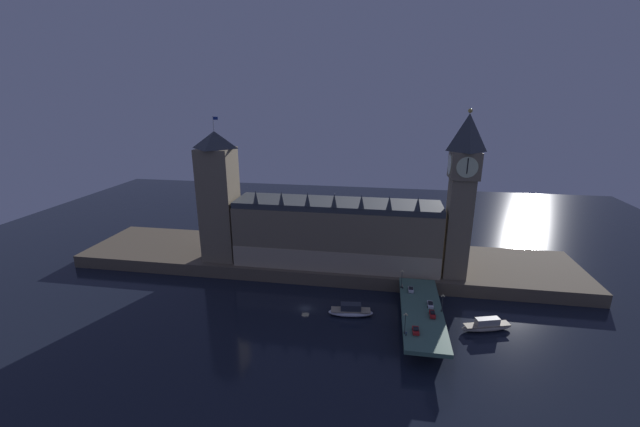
{
  "coord_description": "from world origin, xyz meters",
  "views": [
    {
      "loc": [
        26.0,
        -124.3,
        75.1
      ],
      "look_at": [
        2.17,
        20.0,
        30.5
      ],
      "focal_mm": 22.0,
      "sensor_mm": 36.0,
      "label": 1
    }
  ],
  "objects_px": {
    "street_lamp_near": "(405,321)",
    "boat_downstream": "(487,326)",
    "car_northbound_trail": "(416,330)",
    "street_lamp_mid": "(443,301)",
    "pedestrian_near_rail": "(406,333)",
    "pedestrian_far_rail": "(402,286)",
    "car_southbound_lead": "(432,314)",
    "car_northbound_lead": "(411,290)",
    "boat_upstream": "(351,311)",
    "victoria_tower": "(219,197)",
    "car_southbound_trail": "(430,304)",
    "street_lamp_far": "(402,277)",
    "clock_tower": "(462,192)"
  },
  "relations": [
    {
      "from": "street_lamp_far",
      "to": "street_lamp_near",
      "type": "bearing_deg",
      "value": -90.0
    },
    {
      "from": "car_northbound_trail",
      "to": "street_lamp_mid",
      "type": "bearing_deg",
      "value": 55.77
    },
    {
      "from": "car_southbound_trail",
      "to": "street_lamp_mid",
      "type": "distance_m",
      "value": 5.44
    },
    {
      "from": "car_northbound_trail",
      "to": "street_lamp_near",
      "type": "height_order",
      "value": "street_lamp_near"
    },
    {
      "from": "clock_tower",
      "to": "boat_upstream",
      "type": "height_order",
      "value": "clock_tower"
    },
    {
      "from": "street_lamp_near",
      "to": "boat_upstream",
      "type": "bearing_deg",
      "value": 134.63
    },
    {
      "from": "car_northbound_lead",
      "to": "car_southbound_trail",
      "type": "bearing_deg",
      "value": -58.6
    },
    {
      "from": "street_lamp_near",
      "to": "street_lamp_far",
      "type": "bearing_deg",
      "value": 90.0
    },
    {
      "from": "car_northbound_lead",
      "to": "street_lamp_near",
      "type": "bearing_deg",
      "value": -97.02
    },
    {
      "from": "pedestrian_near_rail",
      "to": "pedestrian_far_rail",
      "type": "distance_m",
      "value": 29.99
    },
    {
      "from": "pedestrian_far_rail",
      "to": "boat_downstream",
      "type": "bearing_deg",
      "value": -24.67
    },
    {
      "from": "car_southbound_trail",
      "to": "boat_downstream",
      "type": "distance_m",
      "value": 19.33
    },
    {
      "from": "street_lamp_far",
      "to": "pedestrian_far_rail",
      "type": "bearing_deg",
      "value": -58.91
    },
    {
      "from": "car_northbound_lead",
      "to": "boat_upstream",
      "type": "distance_m",
      "value": 23.6
    },
    {
      "from": "car_southbound_trail",
      "to": "pedestrian_far_rail",
      "type": "bearing_deg",
      "value": 128.22
    },
    {
      "from": "clock_tower",
      "to": "car_southbound_trail",
      "type": "distance_m",
      "value": 44.61
    },
    {
      "from": "pedestrian_near_rail",
      "to": "pedestrian_far_rail",
      "type": "height_order",
      "value": "pedestrian_far_rail"
    },
    {
      "from": "victoria_tower",
      "to": "street_lamp_far",
      "type": "distance_m",
      "value": 82.71
    },
    {
      "from": "street_lamp_mid",
      "to": "boat_downstream",
      "type": "height_order",
      "value": "street_lamp_mid"
    },
    {
      "from": "victoria_tower",
      "to": "car_northbound_lead",
      "type": "height_order",
      "value": "victoria_tower"
    },
    {
      "from": "clock_tower",
      "to": "pedestrian_near_rail",
      "type": "distance_m",
      "value": 60.53
    },
    {
      "from": "victoria_tower",
      "to": "boat_upstream",
      "type": "height_order",
      "value": "victoria_tower"
    },
    {
      "from": "clock_tower",
      "to": "car_northbound_trail",
      "type": "relative_size",
      "value": 16.25
    },
    {
      "from": "clock_tower",
      "to": "street_lamp_mid",
      "type": "xyz_separation_m",
      "value": [
        -8.29,
        -30.9,
        -29.42
      ]
    },
    {
      "from": "car_northbound_trail",
      "to": "car_northbound_lead",
      "type": "bearing_deg",
      "value": 90.0
    },
    {
      "from": "pedestrian_far_rail",
      "to": "car_northbound_lead",
      "type": "bearing_deg",
      "value": -28.02
    },
    {
      "from": "car_southbound_trail",
      "to": "street_lamp_far",
      "type": "height_order",
      "value": "street_lamp_far"
    },
    {
      "from": "street_lamp_near",
      "to": "boat_downstream",
      "type": "distance_m",
      "value": 33.41
    },
    {
      "from": "victoria_tower",
      "to": "boat_upstream",
      "type": "relative_size",
      "value": 3.79
    },
    {
      "from": "street_lamp_near",
      "to": "car_southbound_lead",
      "type": "bearing_deg",
      "value": 50.59
    },
    {
      "from": "car_northbound_lead",
      "to": "car_southbound_trail",
      "type": "distance_m",
      "value": 11.33
    },
    {
      "from": "victoria_tower",
      "to": "pedestrian_near_rail",
      "type": "height_order",
      "value": "victoria_tower"
    },
    {
      "from": "street_lamp_mid",
      "to": "boat_upstream",
      "type": "bearing_deg",
      "value": 174.08
    },
    {
      "from": "clock_tower",
      "to": "street_lamp_far",
      "type": "bearing_deg",
      "value": -142.25
    },
    {
      "from": "street_lamp_mid",
      "to": "boat_downstream",
      "type": "xyz_separation_m",
      "value": [
        15.14,
        1.5,
        -8.7
      ]
    },
    {
      "from": "car_northbound_trail",
      "to": "pedestrian_far_rail",
      "type": "relative_size",
      "value": 2.39
    },
    {
      "from": "clock_tower",
      "to": "car_northbound_lead",
      "type": "relative_size",
      "value": 16.95
    },
    {
      "from": "street_lamp_near",
      "to": "boat_downstream",
      "type": "height_order",
      "value": "street_lamp_near"
    },
    {
      "from": "car_southbound_trail",
      "to": "car_southbound_lead",
      "type": "bearing_deg",
      "value": -90.0
    },
    {
      "from": "victoria_tower",
      "to": "car_southbound_trail",
      "type": "distance_m",
      "value": 95.56
    },
    {
      "from": "street_lamp_far",
      "to": "boat_downstream",
      "type": "relative_size",
      "value": 0.4
    },
    {
      "from": "victoria_tower",
      "to": "car_northbound_trail",
      "type": "distance_m",
      "value": 97.06
    },
    {
      "from": "car_southbound_trail",
      "to": "street_lamp_mid",
      "type": "xyz_separation_m",
      "value": [
        3.35,
        -2.82,
        3.23
      ]
    },
    {
      "from": "clock_tower",
      "to": "street_lamp_near",
      "type": "relative_size",
      "value": 9.4
    },
    {
      "from": "car_northbound_lead",
      "to": "car_northbound_trail",
      "type": "xyz_separation_m",
      "value": [
        0.0,
        -26.09,
        -0.01
      ]
    },
    {
      "from": "car_southbound_trail",
      "to": "street_lamp_mid",
      "type": "relative_size",
      "value": 0.69
    },
    {
      "from": "car_southbound_lead",
      "to": "car_southbound_trail",
      "type": "xyz_separation_m",
      "value": [
        -0.0,
        6.28,
        -0.06
      ]
    },
    {
      "from": "car_northbound_lead",
      "to": "boat_upstream",
      "type": "height_order",
      "value": "car_northbound_lead"
    },
    {
      "from": "car_southbound_lead",
      "to": "street_lamp_mid",
      "type": "xyz_separation_m",
      "value": [
        3.35,
        3.46,
        3.17
      ]
    },
    {
      "from": "car_northbound_trail",
      "to": "car_southbound_trail",
      "type": "distance_m",
      "value": 17.45
    }
  ]
}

